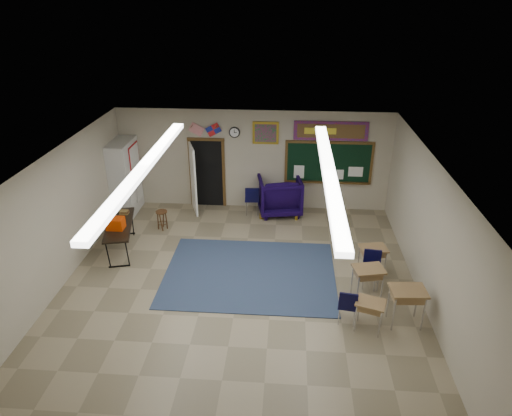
# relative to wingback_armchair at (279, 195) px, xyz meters

# --- Properties ---
(floor) EXTENTS (9.00, 9.00, 0.00)m
(floor) POSITION_rel_wingback_armchair_xyz_m (-0.79, -4.15, -0.57)
(floor) COLOR gray
(floor) RESTS_ON ground
(back_wall) EXTENTS (8.00, 0.04, 3.00)m
(back_wall) POSITION_rel_wingback_armchair_xyz_m (-0.79, 0.35, 0.93)
(back_wall) COLOR #ABA58A
(back_wall) RESTS_ON floor
(left_wall) EXTENTS (0.04, 9.00, 3.00)m
(left_wall) POSITION_rel_wingback_armchair_xyz_m (-4.79, -4.15, 0.93)
(left_wall) COLOR #ABA58A
(left_wall) RESTS_ON floor
(right_wall) EXTENTS (0.04, 9.00, 3.00)m
(right_wall) POSITION_rel_wingback_armchair_xyz_m (3.21, -4.15, 0.93)
(right_wall) COLOR #ABA58A
(right_wall) RESTS_ON floor
(ceiling) EXTENTS (8.00, 9.00, 0.04)m
(ceiling) POSITION_rel_wingback_armchair_xyz_m (-0.79, -4.15, 2.43)
(ceiling) COLOR white
(ceiling) RESTS_ON back_wall
(area_rug) EXTENTS (4.00, 3.00, 0.02)m
(area_rug) POSITION_rel_wingback_armchair_xyz_m (-0.59, -3.35, -0.56)
(area_rug) COLOR #2D3956
(area_rug) RESTS_ON floor
(fluorescent_strips) EXTENTS (3.86, 6.00, 0.10)m
(fluorescent_strips) POSITION_rel_wingback_armchair_xyz_m (-0.79, -4.15, 2.37)
(fluorescent_strips) COLOR white
(fluorescent_strips) RESTS_ON ceiling
(doorway) EXTENTS (1.10, 0.89, 2.16)m
(doorway) POSITION_rel_wingback_armchair_xyz_m (-2.30, 0.20, 0.49)
(doorway) COLOR black
(doorway) RESTS_ON back_wall
(chalkboard) EXTENTS (2.55, 0.14, 1.30)m
(chalkboard) POSITION_rel_wingback_armchair_xyz_m (1.41, 0.31, 0.90)
(chalkboard) COLOR #563A18
(chalkboard) RESTS_ON back_wall
(bulletin_board) EXTENTS (2.10, 0.05, 0.55)m
(bulletin_board) POSITION_rel_wingback_armchair_xyz_m (1.41, 0.32, 1.88)
(bulletin_board) COLOR red
(bulletin_board) RESTS_ON back_wall
(framed_art_print) EXTENTS (0.75, 0.05, 0.65)m
(framed_art_print) POSITION_rel_wingback_armchair_xyz_m (-0.44, 0.32, 1.78)
(framed_art_print) COLOR #AD8A21
(framed_art_print) RESTS_ON back_wall
(wall_clock) EXTENTS (0.32, 0.05, 0.32)m
(wall_clock) POSITION_rel_wingback_armchair_xyz_m (-1.34, 0.32, 1.78)
(wall_clock) COLOR black
(wall_clock) RESTS_ON back_wall
(wall_flags) EXTENTS (1.16, 0.06, 0.70)m
(wall_flags) POSITION_rel_wingback_armchair_xyz_m (-2.19, 0.29, 1.91)
(wall_flags) COLOR red
(wall_flags) RESTS_ON back_wall
(storage_cabinet) EXTENTS (0.59, 1.25, 2.20)m
(storage_cabinet) POSITION_rel_wingback_armchair_xyz_m (-4.51, -0.30, 0.53)
(storage_cabinet) COLOR silver
(storage_cabinet) RESTS_ON floor
(wingback_armchair) EXTENTS (1.41, 1.44, 1.14)m
(wingback_armchair) POSITION_rel_wingback_armchair_xyz_m (0.00, 0.00, 0.00)
(wingback_armchair) COLOR black
(wingback_armchair) RESTS_ON floor
(student_chair_reading) EXTENTS (0.48, 0.48, 0.89)m
(student_chair_reading) POSITION_rel_wingback_armchair_xyz_m (-0.80, -0.14, -0.12)
(student_chair_reading) COLOR black
(student_chair_reading) RESTS_ON floor
(student_chair_desk_a) EXTENTS (0.46, 0.46, 0.80)m
(student_chair_desk_a) POSITION_rel_wingback_armchair_xyz_m (1.51, -4.90, -0.17)
(student_chair_desk_a) COLOR black
(student_chair_desk_a) RESTS_ON floor
(student_chair_desk_b) EXTENTS (0.48, 0.48, 0.85)m
(student_chair_desk_b) POSITION_rel_wingback_armchair_xyz_m (2.16, -3.64, -0.14)
(student_chair_desk_b) COLOR black
(student_chair_desk_b) RESTS_ON floor
(student_desk_front_left) EXTENTS (0.72, 0.60, 0.76)m
(student_desk_front_left) POSITION_rel_wingback_armchair_xyz_m (2.01, -4.08, -0.14)
(student_desk_front_left) COLOR olive
(student_desk_front_left) RESTS_ON floor
(student_desk_front_right) EXTENTS (0.68, 0.56, 0.73)m
(student_desk_front_right) POSITION_rel_wingback_armchair_xyz_m (2.25, -3.15, -0.16)
(student_desk_front_right) COLOR olive
(student_desk_front_right) RESTS_ON floor
(student_desk_back_left) EXTENTS (0.66, 0.57, 0.67)m
(student_desk_back_left) POSITION_rel_wingback_armchair_xyz_m (1.90, -5.11, -0.20)
(student_desk_back_left) COLOR olive
(student_desk_back_left) RESTS_ON floor
(student_desk_back_right) EXTENTS (0.72, 0.56, 0.83)m
(student_desk_back_right) POSITION_rel_wingback_armchair_xyz_m (2.64, -4.88, -0.11)
(student_desk_back_right) COLOR olive
(student_desk_back_right) RESTS_ON floor
(folding_table) EXTENTS (1.03, 1.93, 1.05)m
(folding_table) POSITION_rel_wingback_armchair_xyz_m (-3.97, -2.51, -0.15)
(folding_table) COLOR black
(folding_table) RESTS_ON floor
(wooden_stool) EXTENTS (0.31, 0.31, 0.55)m
(wooden_stool) POSITION_rel_wingback_armchair_xyz_m (-3.22, -1.31, -0.28)
(wooden_stool) COLOR #552E19
(wooden_stool) RESTS_ON floor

